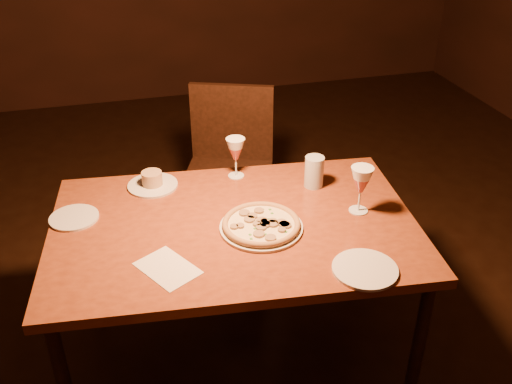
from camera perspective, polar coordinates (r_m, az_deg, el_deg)
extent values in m
cube|color=brown|center=(2.18, -2.20, -3.59)|extent=(1.47, 1.03, 0.04)
cylinder|color=black|center=(2.73, -16.41, -6.49)|extent=(0.05, 0.05, 0.70)
cylinder|color=black|center=(2.28, 15.81, -15.20)|extent=(0.05, 0.05, 0.70)
cylinder|color=black|center=(2.82, 9.84, -4.24)|extent=(0.05, 0.05, 0.70)
cube|color=black|center=(3.00, -2.90, 1.32)|extent=(0.57, 0.57, 0.04)
cube|color=black|center=(3.07, -2.42, 6.98)|extent=(0.42, 0.19, 0.42)
cylinder|color=black|center=(3.01, -6.69, -4.29)|extent=(0.04, 0.04, 0.45)
cylinder|color=black|center=(3.30, -5.39, -0.73)|extent=(0.04, 0.04, 0.45)
cylinder|color=black|center=(2.96, 0.14, -4.76)|extent=(0.04, 0.04, 0.45)
cylinder|color=black|center=(3.26, 0.82, -1.10)|extent=(0.04, 0.04, 0.45)
cylinder|color=silver|center=(2.13, 0.53, -3.55)|extent=(0.31, 0.31, 0.01)
cylinder|color=#FFEDAF|center=(2.13, 0.53, -3.30)|extent=(0.28, 0.28, 0.01)
torus|color=tan|center=(2.12, 0.53, -3.18)|extent=(0.29, 0.29, 0.02)
cylinder|color=silver|center=(2.44, -10.29, 0.68)|extent=(0.21, 0.21, 0.01)
cylinder|color=tan|center=(2.42, -10.36, 1.36)|extent=(0.09, 0.09, 0.06)
cylinder|color=#ADB8BD|center=(2.39, 5.84, 2.04)|extent=(0.08, 0.08, 0.13)
cylinder|color=silver|center=(2.30, -17.74, -2.46)|extent=(0.19, 0.19, 0.01)
cylinder|color=silver|center=(1.97, 10.84, -7.60)|extent=(0.22, 0.22, 0.01)
cube|color=silver|center=(1.97, -8.83, -7.53)|extent=(0.23, 0.26, 0.00)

